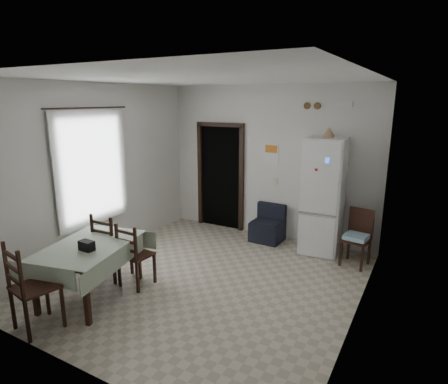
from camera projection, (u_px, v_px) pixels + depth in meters
ground at (208, 280)px, 5.60m from camera, size 4.50×4.50×0.00m
ceiling at (205, 78)px, 4.90m from camera, size 4.20×4.50×0.02m
wall_back at (269, 163)px, 7.15m from camera, size 4.20×0.02×2.90m
wall_front at (74, 235)px, 3.35m from camera, size 4.20×0.02×2.90m
wall_left at (100, 172)px, 6.25m from camera, size 0.02×4.50×2.90m
wall_right at (363, 206)px, 4.25m from camera, size 0.02×4.50×2.90m
doorway at (226, 176)px, 7.92m from camera, size 1.06×0.52×2.22m
window_recess at (88, 168)px, 6.08m from camera, size 0.10×1.20×1.60m
curtain at (93, 168)px, 6.03m from camera, size 0.02×1.45×1.85m
curtain_rod at (88, 108)px, 5.79m from camera, size 0.02×1.60×0.02m
calendar at (271, 154)px, 7.08m from camera, size 0.28×0.02×0.40m
calendar_image at (271, 149)px, 7.05m from camera, size 0.24×0.01×0.14m
light_switch at (275, 182)px, 7.16m from camera, size 0.08×0.02×0.12m
vent_left at (307, 106)px, 6.55m from camera, size 0.12×0.03×0.12m
vent_right at (317, 106)px, 6.46m from camera, size 0.12×0.03×0.12m
emergency_light at (345, 104)px, 6.21m from camera, size 0.25×0.07×0.09m
fridge at (323, 196)px, 6.44m from camera, size 0.69×0.69×2.01m
tan_cone at (329, 132)px, 6.13m from camera, size 0.24×0.24×0.18m
navy_seat at (267, 223)px, 7.08m from camera, size 0.59×0.57×0.69m
corner_chair at (356, 239)px, 6.00m from camera, size 0.45×0.45×0.92m
dining_table at (91, 270)px, 5.08m from camera, size 1.24×1.61×0.75m
black_bag at (87, 246)px, 4.78m from camera, size 0.20×0.12×0.13m
dining_chair_far_left at (112, 245)px, 5.60m from camera, size 0.45×0.45×1.02m
dining_chair_far_right at (136, 254)px, 5.35m from camera, size 0.42×0.42×0.96m
dining_chair_near_head at (35, 286)px, 4.30m from camera, size 0.55×0.55×1.09m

